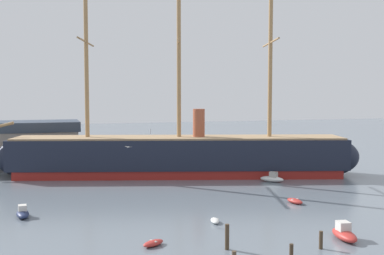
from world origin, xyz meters
TOP-DOWN VIEW (x-y plane):
  - tall_ship at (5.22, 47.69)m, footprint 67.84×24.55m
  - dinghy_foreground_left at (-7.50, 11.46)m, footprint 2.56×2.08m
  - motorboat_foreground_right at (10.94, 7.81)m, footprint 2.37×4.38m
  - dinghy_near_centre at (0.83, 17.33)m, footprint 1.32×2.24m
  - motorboat_mid_left at (-19.75, 26.24)m, footprint 1.69×3.47m
  - dinghy_mid_right at (14.07, 23.02)m, footprint 1.69×2.89m
  - motorboat_alongside_stern at (18.20, 37.70)m, footprint 3.93×3.93m
  - sailboat_far_right at (31.82, 50.43)m, footprint 4.46×2.61m
  - sailboat_distant_centre at (3.87, 65.86)m, footprint 5.54×2.63m
  - mooring_piling_nearest at (2.54, 3.25)m, footprint 0.34×0.34m
  - mooring_piling_left_pair at (-1.21, 8.45)m, footprint 0.40×0.40m
  - mooring_piling_midwater at (7.17, 6.04)m, footprint 0.36×0.36m
  - seagull_in_flight at (-7.71, 23.71)m, footprint 0.72×0.89m

SIDE VIEW (x-z plane):
  - dinghy_near_centre at x=0.83m, z-range 0.00..0.50m
  - dinghy_foreground_left at x=-7.50m, z-range 0.00..0.56m
  - dinghy_mid_right at x=14.07m, z-range 0.00..0.64m
  - sailboat_far_right at x=31.82m, z-range -2.32..3.25m
  - motorboat_mid_left at x=-19.75m, z-range -0.21..1.20m
  - motorboat_alongside_stern at x=18.20m, z-range -0.24..1.40m
  - sailboat_distant_centre at x=3.87m, z-range -2.89..4.05m
  - motorboat_foreground_right at x=10.94m, z-range -0.26..1.49m
  - mooring_piling_midwater at x=7.17m, z-range 0.00..1.68m
  - mooring_piling_nearest at x=2.54m, z-range 0.00..1.78m
  - mooring_piling_left_pair at x=-1.21m, z-range 0.00..2.39m
  - tall_ship at x=5.22m, z-range -13.05..20.32m
  - seagull_in_flight at x=-7.71m, z-range 8.06..8.18m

